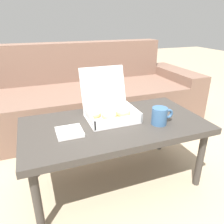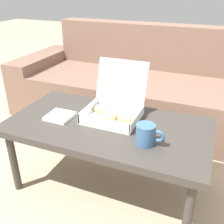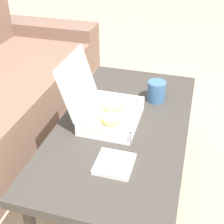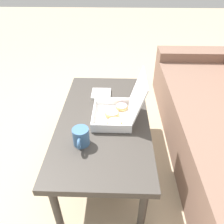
{
  "view_description": "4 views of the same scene",
  "coord_description": "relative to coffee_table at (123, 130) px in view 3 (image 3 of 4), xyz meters",
  "views": [
    {
      "loc": [
        -0.45,
        -1.32,
        1.04
      ],
      "look_at": [
        0.0,
        -0.12,
        0.49
      ],
      "focal_mm": 35.0,
      "sensor_mm": 36.0,
      "label": 1
    },
    {
      "loc": [
        0.51,
        -1.35,
        1.17
      ],
      "look_at": [
        0.0,
        -0.12,
        0.49
      ],
      "focal_mm": 42.0,
      "sensor_mm": 36.0,
      "label": 2
    },
    {
      "loc": [
        -1.16,
        -0.45,
        1.29
      ],
      "look_at": [
        0.0,
        -0.12,
        0.49
      ],
      "focal_mm": 50.0,
      "sensor_mm": 36.0,
      "label": 3
    },
    {
      "loc": [
        1.16,
        -0.08,
        1.34
      ],
      "look_at": [
        0.0,
        -0.12,
        0.49
      ],
      "focal_mm": 35.0,
      "sensor_mm": 36.0,
      "label": 4
    }
  ],
  "objects": [
    {
      "name": "ground_plane",
      "position": [
        0.0,
        0.18,
        -0.4
      ],
      "size": [
        12.0,
        12.0,
        0.0
      ],
      "primitive_type": "plane",
      "color": "tan"
    },
    {
      "name": "pastry_box",
      "position": [
        0.0,
        0.1,
        0.1
      ],
      "size": [
        0.31,
        0.33,
        0.31
      ],
      "color": "white",
      "rests_on": "coffee_table"
    },
    {
      "name": "coffee_table",
      "position": [
        0.0,
        0.0,
        0.0
      ],
      "size": [
        1.13,
        0.6,
        0.44
      ],
      "color": "#3D3833",
      "rests_on": "ground_plane"
    },
    {
      "name": "coffee_mug",
      "position": [
        0.25,
        -0.11,
        0.1
      ],
      "size": [
        0.14,
        0.09,
        0.11
      ],
      "color": "#3D6693",
      "rests_on": "coffee_table"
    },
    {
      "name": "napkin_stack",
      "position": [
        -0.29,
        -0.04,
        0.05
      ],
      "size": [
        0.14,
        0.14,
        0.02
      ],
      "color": "white",
      "rests_on": "coffee_table"
    }
  ]
}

